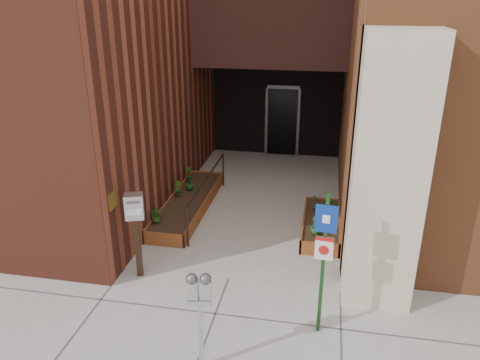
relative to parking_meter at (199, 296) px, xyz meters
The scene contains 14 objects.
ground 2.44m from the parking_meter, 92.23° to the left, with size 80.00×80.00×0.00m, color #9E9991.
planter_left 5.22m from the parking_meter, 108.63° to the left, with size 0.90×3.60×0.30m.
planter_right 4.72m from the parking_meter, 70.75° to the left, with size 0.80×2.20×0.30m.
handrail 4.94m from the parking_meter, 103.30° to the left, with size 0.04×3.34×0.90m.
parking_meter is the anchor object (origin of this frame).
sign_post 1.90m from the parking_meter, 33.85° to the left, with size 0.31×0.09×2.30m.
payment_dropbox 2.62m from the parking_meter, 130.66° to the left, with size 0.38×0.33×1.62m.
shrub_left_a 4.11m from the parking_meter, 118.53° to the left, with size 0.32×0.32×0.36m, color #255B1A.
shrub_left_b 5.38m from the parking_meter, 111.25° to the left, with size 0.19×0.19×0.35m, color #295F1B.
shrub_left_c 5.69m from the parking_meter, 108.01° to the left, with size 0.20×0.20×0.36m, color #164F17.
shrub_left_d 6.26m from the parking_meter, 108.10° to the left, with size 0.20×0.20×0.38m, color #1D5A19.
shrub_right_a 3.93m from the parking_meter, 68.62° to the left, with size 0.21×0.21×0.37m, color #1F5E1A.
shrub_right_b 4.98m from the parking_meter, 74.01° to the left, with size 0.20×0.20×0.37m, color #275D1A.
shrub_right_c 5.05m from the parking_meter, 69.30° to the left, with size 0.29×0.29×0.33m, color #195A1E.
Camera 1 is at (1.55, -7.03, 4.86)m, focal length 35.00 mm.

